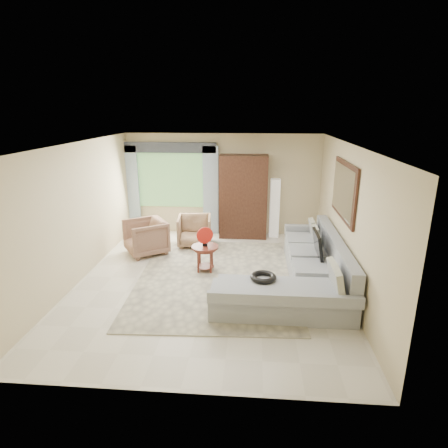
# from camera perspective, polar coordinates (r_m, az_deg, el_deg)

# --- Properties ---
(ground) EXTENTS (6.00, 6.00, 0.00)m
(ground) POSITION_cam_1_polar(r_m,az_deg,el_deg) (7.33, -2.19, -8.63)
(ground) COLOR silver
(ground) RESTS_ON ground
(area_rug) EXTENTS (3.17, 4.12, 0.02)m
(area_rug) POSITION_cam_1_polar(r_m,az_deg,el_deg) (7.44, -1.24, -8.12)
(area_rug) COLOR #BEB696
(area_rug) RESTS_ON ground
(sectional_sofa) EXTENTS (2.30, 3.46, 0.90)m
(sectional_sofa) POSITION_cam_1_polar(r_m,az_deg,el_deg) (7.07, 12.23, -7.51)
(sectional_sofa) COLOR gray
(sectional_sofa) RESTS_ON ground
(tv_screen) EXTENTS (0.14, 0.74, 0.48)m
(tv_screen) POSITION_cam_1_polar(r_m,az_deg,el_deg) (7.34, 14.11, -3.04)
(tv_screen) COLOR black
(tv_screen) RESTS_ON sectional_sofa
(garden_hose) EXTENTS (0.43, 0.43, 0.09)m
(garden_hose) POSITION_cam_1_polar(r_m,az_deg,el_deg) (6.23, 6.00, -8.04)
(garden_hose) COLOR black
(garden_hose) RESTS_ON sectional_sofa
(coffee_table) EXTENTS (0.55, 0.55, 0.55)m
(coffee_table) POSITION_cam_1_polar(r_m,az_deg,el_deg) (7.63, -2.88, -5.21)
(coffee_table) COLOR #471A12
(coffee_table) RESTS_ON ground
(red_disc) EXTENTS (0.32, 0.16, 0.34)m
(red_disc) POSITION_cam_1_polar(r_m,az_deg,el_deg) (7.46, -2.94, -1.73)
(red_disc) COLOR red
(red_disc) RESTS_ON coffee_table
(armchair_left) EXTENTS (1.19, 1.18, 0.79)m
(armchair_left) POSITION_cam_1_polar(r_m,az_deg,el_deg) (8.69, -11.84, -1.97)
(armchair_left) COLOR #89624A
(armchair_left) RESTS_ON ground
(armchair_right) EXTENTS (0.87, 0.89, 0.73)m
(armchair_right) POSITION_cam_1_polar(r_m,az_deg,el_deg) (9.05, -4.52, -1.04)
(armchair_right) COLOR #9E7756
(armchair_right) RESTS_ON ground
(potted_plant) EXTENTS (0.58, 0.54, 0.52)m
(potted_plant) POSITION_cam_1_polar(r_m,az_deg,el_deg) (9.93, -12.96, -0.42)
(potted_plant) COLOR #999999
(potted_plant) RESTS_ON ground
(armoire) EXTENTS (1.20, 0.55, 2.10)m
(armoire) POSITION_cam_1_polar(r_m,az_deg,el_deg) (9.52, 2.97, 4.17)
(armoire) COLOR black
(armoire) RESTS_ON ground
(floor_lamp) EXTENTS (0.24, 0.24, 1.50)m
(floor_lamp) POSITION_cam_1_polar(r_m,az_deg,el_deg) (9.66, 7.70, 2.39)
(floor_lamp) COLOR silver
(floor_lamp) RESTS_ON ground
(window) EXTENTS (1.80, 0.04, 1.40)m
(window) POSITION_cam_1_polar(r_m,az_deg,el_deg) (9.92, -8.06, 6.63)
(window) COLOR #669E59
(window) RESTS_ON wall_back
(curtain_left) EXTENTS (0.40, 0.08, 2.30)m
(curtain_left) POSITION_cam_1_polar(r_m,az_deg,el_deg) (10.17, -13.92, 5.11)
(curtain_left) COLOR #9EB7CC
(curtain_left) RESTS_ON ground
(curtain_right) EXTENTS (0.40, 0.08, 2.30)m
(curtain_right) POSITION_cam_1_polar(r_m,az_deg,el_deg) (9.71, -2.03, 5.05)
(curtain_right) COLOR #9EB7CC
(curtain_right) RESTS_ON ground
(valance) EXTENTS (2.40, 0.12, 0.26)m
(valance) POSITION_cam_1_polar(r_m,az_deg,el_deg) (9.74, -8.36, 11.47)
(valance) COLOR #1E232D
(valance) RESTS_ON wall_back
(wall_mirror) EXTENTS (0.05, 1.70, 1.05)m
(wall_mirror) POSITION_cam_1_polar(r_m,az_deg,el_deg) (7.24, 17.81, 4.88)
(wall_mirror) COLOR black
(wall_mirror) RESTS_ON wall_right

